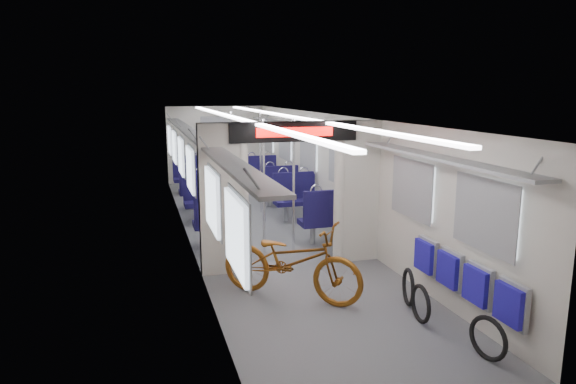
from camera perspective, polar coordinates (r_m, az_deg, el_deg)
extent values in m
plane|color=#515456|center=(10.17, -2.81, -4.55)|extent=(12.00, 12.00, 0.00)
cube|color=beige|center=(9.69, -11.24, 1.42)|extent=(0.02, 12.00, 2.30)
cube|color=beige|center=(10.35, 4.97, 2.22)|extent=(0.02, 12.00, 2.30)
cube|color=beige|center=(15.76, -8.02, 5.25)|extent=(2.90, 0.02, 2.30)
cube|color=beige|center=(4.49, 15.72, -10.29)|extent=(2.90, 0.02, 2.30)
cube|color=silver|center=(9.79, -2.94, 8.50)|extent=(2.90, 12.00, 0.02)
cube|color=white|center=(9.68, -6.13, 8.25)|extent=(0.12, 11.40, 0.04)
cube|color=white|center=(9.94, 0.18, 8.39)|extent=(0.12, 11.40, 0.04)
cube|color=beige|center=(7.80, -7.45, -1.93)|extent=(0.65, 0.18, 2.00)
cube|color=beige|center=(8.44, 7.82, -0.94)|extent=(0.65, 0.18, 2.00)
cube|color=beige|center=(7.88, 0.50, 6.76)|extent=(2.90, 0.18, 0.30)
cylinder|color=beige|center=(7.86, -5.11, -1.78)|extent=(0.20, 0.20, 2.00)
cylinder|color=beige|center=(8.31, 5.77, -1.08)|extent=(0.20, 0.20, 2.00)
cube|color=black|center=(7.77, 0.74, 6.70)|extent=(2.00, 0.03, 0.30)
cube|color=#FF0C07|center=(7.75, 0.79, 6.69)|extent=(1.20, 0.02, 0.14)
cube|color=silver|center=(4.98, -5.82, -4.73)|extent=(0.04, 1.00, 0.75)
cube|color=silver|center=(6.15, 21.20, -2.37)|extent=(0.04, 1.00, 0.75)
cube|color=silver|center=(6.52, -8.43, -0.98)|extent=(0.04, 1.00, 0.75)
cube|color=silver|center=(7.44, 13.75, 0.35)|extent=(0.04, 1.00, 0.75)
cube|color=silver|center=(9.16, -10.82, 2.47)|extent=(0.04, 1.00, 0.75)
cube|color=silver|center=(9.84, 5.89, 3.21)|extent=(0.04, 1.00, 0.75)
cube|color=silver|center=(11.03, -11.81, 3.90)|extent=(0.04, 1.00, 0.75)
cube|color=silver|center=(11.60, 2.33, 4.48)|extent=(0.04, 1.00, 0.75)
cube|color=silver|center=(12.91, -12.52, 4.91)|extent=(0.04, 1.00, 0.75)
cube|color=silver|center=(13.41, -0.28, 5.40)|extent=(0.04, 1.00, 0.75)
cube|color=silver|center=(14.70, -13.02, 5.63)|extent=(0.04, 1.00, 0.75)
cube|color=silver|center=(15.14, -2.18, 6.06)|extent=(0.04, 1.00, 0.75)
cube|color=gray|center=(5.66, -5.94, 2.90)|extent=(0.30, 3.60, 0.04)
cube|color=gray|center=(6.61, 16.30, 3.70)|extent=(0.30, 3.60, 0.04)
cube|color=gray|center=(11.59, -11.43, 6.99)|extent=(0.30, 7.60, 0.04)
cube|color=gray|center=(12.08, 0.76, 7.37)|extent=(0.30, 7.60, 0.04)
cube|color=gray|center=(15.72, -7.97, 4.69)|extent=(0.90, 0.05, 2.00)
imported|color=brown|center=(6.91, 0.34, -7.65)|extent=(1.99, 1.83, 1.06)
cube|color=gray|center=(5.94, 23.73, -11.34)|extent=(0.06, 0.43, 0.48)
cube|color=#1B0F8D|center=(5.91, 23.27, -11.44)|extent=(0.06, 0.39, 0.41)
cube|color=gray|center=(6.34, 20.52, -9.68)|extent=(0.06, 0.43, 0.48)
cube|color=#1B0F8D|center=(6.30, 20.07, -9.76)|extent=(0.06, 0.39, 0.41)
cube|color=gray|center=(6.75, 17.71, -8.19)|extent=(0.06, 0.43, 0.48)
cube|color=#1B0F8D|center=(6.72, 17.29, -8.26)|extent=(0.06, 0.39, 0.41)
cube|color=gray|center=(7.19, 15.26, -6.87)|extent=(0.06, 0.43, 0.48)
cube|color=#1B0F8D|center=(7.16, 14.85, -6.92)|extent=(0.06, 0.39, 0.41)
torus|color=black|center=(5.91, 21.32, -15.12)|extent=(0.15, 0.48, 0.48)
torus|color=black|center=(6.53, 14.51, -12.13)|extent=(0.09, 0.48, 0.48)
torus|color=black|center=(6.97, 13.22, -10.43)|extent=(0.18, 0.50, 0.50)
cube|color=#120D3A|center=(9.39, -6.18, -3.41)|extent=(0.47, 0.44, 0.10)
cylinder|color=gray|center=(9.45, -6.15, -4.73)|extent=(0.10, 0.10, 0.35)
cube|color=#120D3A|center=(9.14, -6.02, -1.64)|extent=(0.47, 0.08, 0.58)
torus|color=silver|center=(9.08, -6.06, 0.13)|extent=(0.24, 0.03, 0.24)
cube|color=#120D3A|center=(11.10, -7.82, -1.17)|extent=(0.47, 0.44, 0.10)
cylinder|color=gray|center=(11.15, -7.79, -2.30)|extent=(0.10, 0.10, 0.35)
cube|color=#120D3A|center=(11.21, -8.01, 0.71)|extent=(0.47, 0.08, 0.58)
torus|color=silver|center=(11.16, -8.05, 2.16)|extent=(0.24, 0.03, 0.24)
cube|color=#120D3A|center=(9.32, -9.02, -3.60)|extent=(0.47, 0.44, 0.10)
cylinder|color=gray|center=(9.38, -8.98, -4.92)|extent=(0.10, 0.10, 0.35)
cube|color=#120D3A|center=(9.07, -8.94, -1.81)|extent=(0.47, 0.08, 0.58)
torus|color=silver|center=(9.01, -9.00, -0.03)|extent=(0.24, 0.03, 0.24)
cube|color=#120D3A|center=(11.04, -10.23, -1.31)|extent=(0.47, 0.44, 0.10)
cylinder|color=gray|center=(11.09, -10.19, -2.44)|extent=(0.10, 0.10, 0.35)
cube|color=#120D3A|center=(11.15, -10.39, 0.58)|extent=(0.47, 0.08, 0.58)
torus|color=silver|center=(11.10, -10.45, 2.04)|extent=(0.24, 0.03, 0.24)
cube|color=#120D3A|center=(9.35, 2.76, -3.42)|extent=(0.47, 0.44, 0.10)
cylinder|color=gray|center=(9.41, 2.75, -4.75)|extent=(0.10, 0.10, 0.35)
cube|color=#120D3A|center=(9.11, 3.15, -1.65)|extent=(0.47, 0.08, 0.57)
torus|color=silver|center=(9.05, 3.17, 0.12)|extent=(0.24, 0.03, 0.24)
cube|color=#120D3A|center=(10.99, -0.26, -1.19)|extent=(0.47, 0.44, 0.10)
cylinder|color=gray|center=(11.04, -0.25, -2.33)|extent=(0.10, 0.10, 0.35)
cube|color=#120D3A|center=(11.09, -0.51, 0.70)|extent=(0.47, 0.08, 0.57)
torus|color=silver|center=(11.04, -0.51, 2.16)|extent=(0.24, 0.03, 0.24)
cube|color=#120D3A|center=(9.51, 5.44, -3.21)|extent=(0.47, 0.44, 0.10)
cylinder|color=gray|center=(9.57, 5.42, -4.51)|extent=(0.10, 0.10, 0.35)
cube|color=#120D3A|center=(9.27, 5.89, -1.46)|extent=(0.47, 0.08, 0.57)
torus|color=silver|center=(9.22, 5.92, 0.28)|extent=(0.24, 0.03, 0.24)
cube|color=#120D3A|center=(11.13, 2.07, -1.04)|extent=(0.47, 0.44, 0.10)
cylinder|color=gray|center=(11.18, 2.06, -2.17)|extent=(0.10, 0.10, 0.35)
cube|color=#120D3A|center=(11.22, 1.80, 0.82)|extent=(0.47, 0.08, 0.57)
torus|color=silver|center=(11.18, 1.81, 2.26)|extent=(0.24, 0.03, 0.24)
cube|color=#120D3A|center=(12.39, -8.76, 0.11)|extent=(0.47, 0.44, 0.10)
cylinder|color=gray|center=(12.44, -8.72, -0.91)|extent=(0.10, 0.10, 0.35)
cube|color=#120D3A|center=(12.16, -8.69, 1.51)|extent=(0.47, 0.08, 0.57)
torus|color=silver|center=(12.11, -8.73, 2.85)|extent=(0.24, 0.03, 0.24)
cube|color=#120D3A|center=(14.12, -9.73, 1.44)|extent=(0.47, 0.44, 0.10)
cylinder|color=gray|center=(14.16, -9.70, 0.54)|extent=(0.10, 0.10, 0.35)
cube|color=#120D3A|center=(14.24, -9.86, 2.89)|extent=(0.47, 0.08, 0.57)
torus|color=silver|center=(14.21, -9.90, 4.03)|extent=(0.24, 0.03, 0.24)
cube|color=#120D3A|center=(12.34, -10.92, -0.01)|extent=(0.47, 0.44, 0.10)
cylinder|color=gray|center=(12.39, -10.88, -1.03)|extent=(0.10, 0.10, 0.35)
cube|color=#120D3A|center=(12.11, -10.89, 1.39)|extent=(0.47, 0.08, 0.57)
torus|color=silver|center=(12.06, -10.94, 2.73)|extent=(0.24, 0.03, 0.24)
cube|color=#120D3A|center=(14.08, -11.63, 1.34)|extent=(0.47, 0.44, 0.10)
cylinder|color=gray|center=(14.12, -11.59, 0.44)|extent=(0.10, 0.10, 0.35)
cube|color=#120D3A|center=(14.20, -11.75, 2.79)|extent=(0.47, 0.08, 0.57)
torus|color=silver|center=(14.16, -11.79, 3.94)|extent=(0.24, 0.03, 0.24)
cube|color=#120D3A|center=(12.42, -2.19, 0.25)|extent=(0.45, 0.42, 0.10)
cylinder|color=gray|center=(12.46, -2.19, -0.76)|extent=(0.10, 0.10, 0.35)
cube|color=#120D3A|center=(12.20, -2.01, 1.60)|extent=(0.45, 0.08, 0.55)
torus|color=silver|center=(12.16, -2.02, 2.88)|extent=(0.23, 0.03, 0.23)
cube|color=#120D3A|center=(14.04, -3.89, 1.52)|extent=(0.45, 0.42, 0.10)
cylinder|color=gray|center=(14.08, -3.88, 0.62)|extent=(0.10, 0.10, 0.35)
cube|color=#120D3A|center=(14.15, -4.06, 2.92)|extent=(0.45, 0.08, 0.55)
torus|color=silver|center=(14.12, -4.08, 4.02)|extent=(0.23, 0.03, 0.23)
cube|color=#120D3A|center=(12.54, -0.11, 0.37)|extent=(0.45, 0.42, 0.10)
cylinder|color=gray|center=(12.58, -0.11, -0.64)|extent=(0.10, 0.10, 0.35)
cube|color=#120D3A|center=(12.32, 0.11, 1.71)|extent=(0.45, 0.08, 0.55)
torus|color=silver|center=(12.28, 0.11, 2.97)|extent=(0.23, 0.03, 0.23)
cube|color=#120D3A|center=(14.15, -2.04, 1.61)|extent=(0.45, 0.42, 0.10)
cylinder|color=gray|center=(14.19, -2.03, 0.72)|extent=(0.10, 0.10, 0.35)
cube|color=#120D3A|center=(14.26, -2.21, 3.00)|extent=(0.45, 0.08, 0.55)
torus|color=silver|center=(14.22, -2.22, 4.10)|extent=(0.23, 0.03, 0.23)
cylinder|color=silver|center=(8.67, -2.68, 0.49)|extent=(0.04, 0.04, 2.30)
cylinder|color=silver|center=(8.80, 0.63, 0.66)|extent=(0.05, 0.05, 2.30)
cylinder|color=silver|center=(11.69, -6.20, 3.24)|extent=(0.04, 0.04, 2.30)
cylinder|color=silver|center=(11.66, -3.06, 3.26)|extent=(0.04, 0.04, 2.30)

